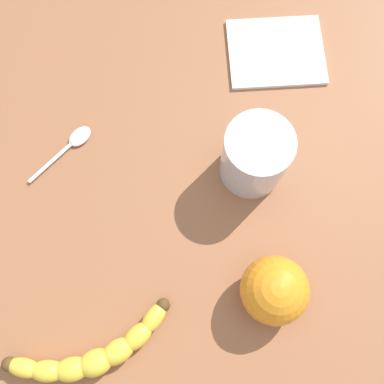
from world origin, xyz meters
The scene contains 6 objects.
wooden_tabletop centered at (0.00, 0.00, 1.50)cm, with size 120.00×120.00×3.00cm, color #955C3A.
banana centered at (16.84, 8.78, 4.60)cm, with size 21.49×6.72×3.21cm.
smoothie_glass centered at (-11.20, -5.67, 7.74)cm, with size 8.71×8.71×9.99cm.
orange_fruit centered at (-6.25, 10.51, 7.20)cm, with size 8.41×8.41×8.41cm, color orange.
teaspoon centered at (9.68, -19.18, 3.40)cm, with size 10.88×5.69×0.80cm.
folded_napkin centered at (-22.58, -20.88, 3.30)cm, with size 14.22×11.65×0.60cm, color white.
Camera 1 is at (4.19, 9.67, 62.31)cm, focal length 42.01 mm.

